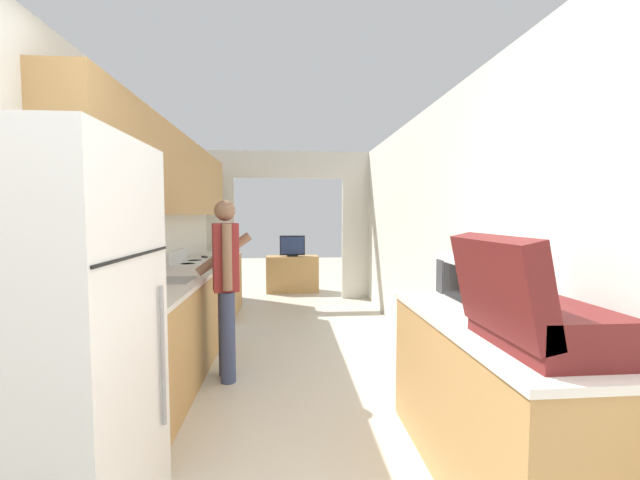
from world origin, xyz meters
The scene contains 13 objects.
wall_left centered at (-1.30, 2.67, 1.53)m, with size 0.38×8.00×2.50m.
wall_right centered at (1.39, 2.20, 1.25)m, with size 0.06×8.00×2.50m.
wall_far_with_doorway centered at (0.00, 5.63, 1.46)m, with size 3.12×0.06×2.50m.
counter_left centered at (-1.06, 3.07, 0.44)m, with size 0.62×4.19×0.88m.
counter_right centered at (1.06, 0.94, 0.44)m, with size 0.62×1.59×0.88m.
refrigerator centered at (-1.01, 0.69, 0.88)m, with size 0.72×0.81×1.77m.
range_oven centered at (-1.05, 3.74, 0.45)m, with size 0.66×0.74×1.02m.
person centered at (-0.56, 2.41, 0.84)m, with size 0.51×0.43×1.57m.
suitcase centered at (0.99, 0.52, 1.04)m, with size 0.50×0.61×0.48m.
microwave centered at (1.16, 1.31, 1.03)m, with size 0.36×0.53×0.31m.
tv_cabinet centered at (0.06, 6.26, 0.34)m, with size 0.96×0.42×0.67m.
television centered at (0.06, 6.22, 0.86)m, with size 0.46×0.16×0.39m.
knife centered at (-1.11, 4.25, 0.89)m, with size 0.18×0.30×0.02m.
Camera 1 is at (-0.03, -1.02, 1.44)m, focal length 22.00 mm.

